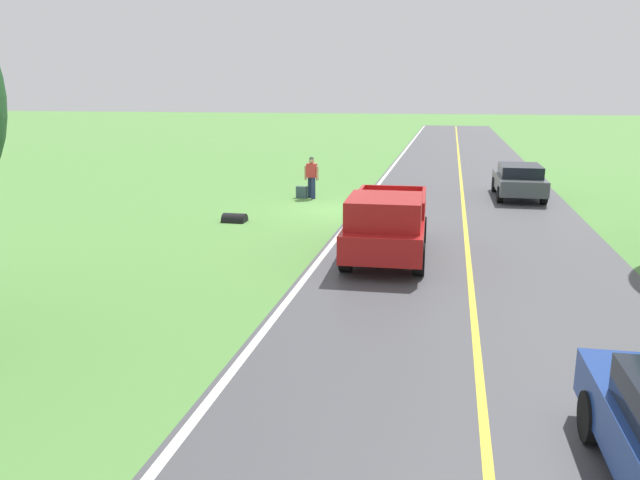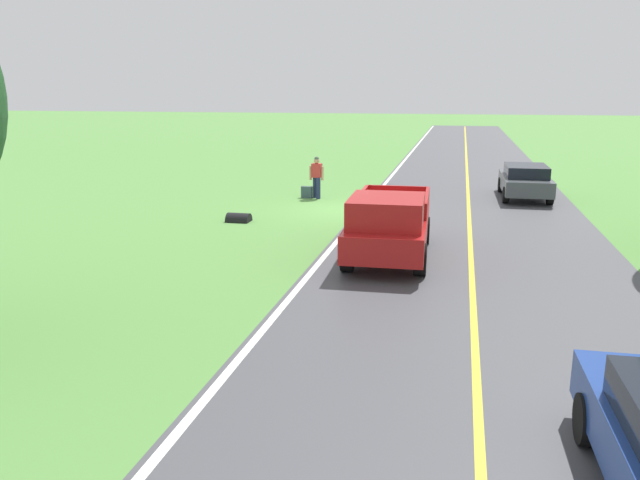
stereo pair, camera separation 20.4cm
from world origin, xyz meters
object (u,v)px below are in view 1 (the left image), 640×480
(suitcase_carried, at_px, (302,192))
(sedan_near_oncoming, at_px, (519,180))
(hitchhiker_walking, at_px, (312,175))
(pickup_truck_passing, at_px, (387,223))

(suitcase_carried, distance_m, sedan_near_oncoming, 9.16)
(suitcase_carried, bearing_deg, sedan_near_oncoming, 106.54)
(hitchhiker_walking, relative_size, sedan_near_oncoming, 0.40)
(hitchhiker_walking, xyz_separation_m, sedan_near_oncoming, (-8.52, -1.85, -0.23))
(hitchhiker_walking, bearing_deg, suitcase_carried, 6.30)
(hitchhiker_walking, xyz_separation_m, pickup_truck_passing, (-4.04, 9.04, -0.01))
(pickup_truck_passing, bearing_deg, sedan_near_oncoming, -112.35)
(hitchhiker_walking, height_order, suitcase_carried, hitchhiker_walking)
(pickup_truck_passing, bearing_deg, suitcase_carried, -63.57)
(sedan_near_oncoming, bearing_deg, pickup_truck_passing, 67.65)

